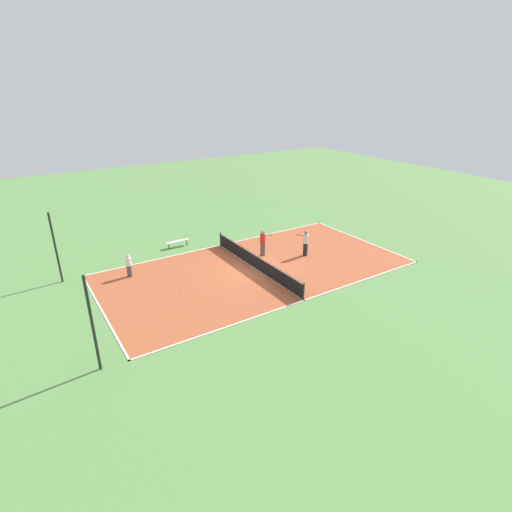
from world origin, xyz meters
The scene contains 12 objects.
ground_plane centered at (0.00, 0.00, 0.00)m, with size 80.00×80.00×0.00m, color #60934C.
court_surface centered at (0.00, 0.00, 0.01)m, with size 9.89×19.33×0.02m.
tennis_net centered at (0.00, 0.00, 0.53)m, with size 9.69×0.10×0.99m.
bench centered at (6.32, 2.72, 0.39)m, with size 0.36×1.70×0.45m.
player_near_white centered at (3.26, 7.14, 0.85)m, with size 0.50×0.50×1.47m.
player_far_white centered at (0.01, -4.04, 1.08)m, with size 0.98×0.69×1.81m.
player_coach_red centered at (1.60, -1.59, 1.09)m, with size 0.39×0.95×1.84m.
tennis_ball_near_net centered at (-0.10, 5.26, 0.06)m, with size 0.07×0.07×0.07m, color #CCE033.
tennis_ball_far_baseline centered at (-0.69, 3.22, 0.06)m, with size 0.07×0.07×0.07m, color #CCE033.
tennis_ball_midcourt centered at (-2.26, 7.05, 0.06)m, with size 0.07×0.07×0.07m, color #CCE033.
fence_post_back_left centered at (-4.79, 10.78, 2.16)m, with size 0.12×0.12×4.32m.
fence_post_back_right centered at (4.79, 10.78, 2.16)m, with size 0.12×0.12×4.32m.
Camera 1 is at (-19.57, 12.60, 10.84)m, focal length 28.00 mm.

